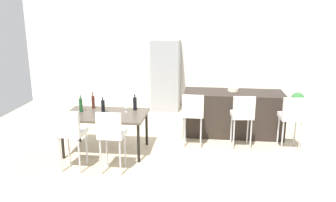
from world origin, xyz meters
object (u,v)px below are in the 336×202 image
object	(u,v)px
kitchen_island	(233,113)
bar_chair_right	(292,115)
dining_chair_near	(71,130)
potted_plant	(297,102)
dining_table	(106,117)
fruit_bowl	(233,89)
wine_bottle_end	(93,102)
wine_glass_middle	(126,105)
dining_chair_far	(111,132)
wine_bottle_left	(103,107)
wine_bottle_far	(135,104)
wine_bottle_inner	(81,105)
refrigerator	(166,75)
bar_chair_left	(193,112)
bar_chair_middle	(243,113)

from	to	relation	value
kitchen_island	bar_chair_right	world-z (taller)	bar_chair_right
dining_chair_near	potted_plant	xyz separation A→B (m)	(4.48, 3.77, -0.39)
dining_table	fruit_bowl	size ratio (longest dim) A/B	6.64
bar_chair_right	wine_bottle_end	world-z (taller)	wine_bottle_end
bar_chair_right	wine_glass_middle	xyz separation A→B (m)	(-3.06, -0.29, 0.17)
dining_chair_far	wine_bottle_left	distance (m)	0.95
dining_chair_far	wine_bottle_far	xyz separation A→B (m)	(0.16, 1.12, 0.17)
wine_bottle_inner	refrigerator	size ratio (longest dim) A/B	0.17
wine_bottle_far	potted_plant	xyz separation A→B (m)	(3.66, 2.65, -0.56)
dining_table	dining_chair_near	bearing A→B (deg)	-112.29
wine_glass_middle	fruit_bowl	distance (m)	2.34
dining_chair_near	wine_bottle_end	distance (m)	1.15
bar_chair_left	wine_bottle_inner	bearing A→B (deg)	-169.71
bar_chair_right	wine_bottle_left	size ratio (longest dim) A/B	3.49
dining_chair_near	dining_chair_far	size ratio (longest dim) A/B	1.00
wine_bottle_left	bar_chair_middle	bearing A→B (deg)	9.05
dining_table	wine_bottle_far	world-z (taller)	wine_bottle_far
bar_chair_right	wine_bottle_far	bearing A→B (deg)	-177.08
wine_bottle_end	potted_plant	xyz separation A→B (m)	(4.48, 2.63, -0.56)
fruit_bowl	potted_plant	bearing A→B (deg)	42.90
bar_chair_left	wine_glass_middle	distance (m)	1.28
refrigerator	fruit_bowl	size ratio (longest dim) A/B	8.19
bar_chair_middle	potted_plant	bearing A→B (deg)	56.87
kitchen_island	refrigerator	xyz separation A→B (m)	(-1.64, 1.74, 0.46)
bar_chair_left	wine_bottle_left	xyz separation A→B (m)	(-1.63, -0.41, 0.17)
wine_bottle_end	dining_chair_far	bearing A→B (deg)	-59.70
fruit_bowl	bar_chair_right	bearing A→B (deg)	-40.22
wine_bottle_end	wine_bottle_far	bearing A→B (deg)	-1.71
wine_bottle_left	dining_chair_near	bearing A→B (deg)	-108.57
potted_plant	bar_chair_left	bearing A→B (deg)	-135.68
potted_plant	wine_bottle_inner	bearing A→B (deg)	-148.13
wine_bottle_left	fruit_bowl	size ratio (longest dim) A/B	1.34
dining_chair_far	wine_bottle_end	world-z (taller)	wine_bottle_end
wine_bottle_end	fruit_bowl	distance (m)	2.89
dining_chair_near	wine_bottle_end	bearing A→B (deg)	89.73
dining_chair_near	wine_bottle_far	distance (m)	1.40
bar_chair_right	wine_glass_middle	size ratio (longest dim) A/B	6.03
wine_bottle_far	wine_bottle_inner	bearing A→B (deg)	-166.94
dining_table	wine_glass_middle	distance (m)	0.42
dining_table	dining_chair_far	size ratio (longest dim) A/B	1.42
kitchen_island	wine_bottle_left	world-z (taller)	wine_bottle_left
wine_bottle_far	wine_bottle_left	world-z (taller)	wine_bottle_far
wine_bottle_left	wine_glass_middle	xyz separation A→B (m)	(0.40, 0.11, 0.00)
bar_chair_right	dining_chair_far	world-z (taller)	same
wine_bottle_inner	wine_bottle_left	world-z (taller)	wine_bottle_inner
bar_chair_middle	wine_glass_middle	xyz separation A→B (m)	(-2.16, -0.29, 0.17)
bar_chair_right	bar_chair_middle	bearing A→B (deg)	179.99
dining_chair_far	wine_glass_middle	distance (m)	0.99
bar_chair_middle	wine_bottle_inner	size ratio (longest dim) A/B	3.31
wine_bottle_inner	bar_chair_right	bearing A→B (deg)	5.51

